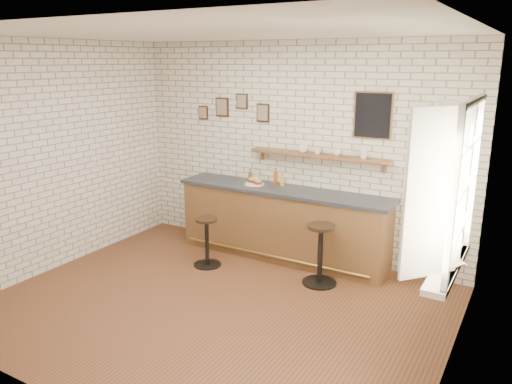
# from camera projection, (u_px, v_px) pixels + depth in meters

# --- Properties ---
(ground) EXTENTS (5.00, 5.00, 0.00)m
(ground) POSITION_uv_depth(u_px,v_px,m) (216.00, 306.00, 5.72)
(ground) COLOR brown
(ground) RESTS_ON ground
(bar_counter) EXTENTS (3.10, 0.65, 1.01)m
(bar_counter) POSITION_uv_depth(u_px,v_px,m) (282.00, 223.00, 7.02)
(bar_counter) COLOR brown
(bar_counter) RESTS_ON ground
(sandwich_plate) EXTENTS (0.28, 0.28, 0.01)m
(sandwich_plate) POSITION_uv_depth(u_px,v_px,m) (255.00, 184.00, 7.11)
(sandwich_plate) COLOR white
(sandwich_plate) RESTS_ON bar_counter
(ciabatta_sandwich) EXTENTS (0.27, 0.19, 0.08)m
(ciabatta_sandwich) POSITION_uv_depth(u_px,v_px,m) (255.00, 181.00, 7.09)
(ciabatta_sandwich) COLOR tan
(ciabatta_sandwich) RESTS_ON sandwich_plate
(potato_chips) EXTENTS (0.26, 0.18, 0.00)m
(potato_chips) POSITION_uv_depth(u_px,v_px,m) (253.00, 184.00, 7.11)
(potato_chips) COLOR gold
(potato_chips) RESTS_ON sandwich_plate
(bitters_bottle_brown) EXTENTS (0.06, 0.06, 0.18)m
(bitters_bottle_brown) POSITION_uv_depth(u_px,v_px,m) (250.00, 176.00, 7.28)
(bitters_bottle_brown) COLOR brown
(bitters_bottle_brown) RESTS_ON bar_counter
(bitters_bottle_white) EXTENTS (0.05, 0.05, 0.20)m
(bitters_bottle_white) POSITION_uv_depth(u_px,v_px,m) (257.00, 177.00, 7.22)
(bitters_bottle_white) COLOR beige
(bitters_bottle_white) RESTS_ON bar_counter
(bitters_bottle_amber) EXTENTS (0.06, 0.06, 0.24)m
(bitters_bottle_amber) POSITION_uv_depth(u_px,v_px,m) (275.00, 178.00, 7.07)
(bitters_bottle_amber) COLOR #8F4017
(bitters_bottle_amber) RESTS_ON bar_counter
(condiment_bottle_yellow) EXTENTS (0.05, 0.05, 0.17)m
(condiment_bottle_yellow) POSITION_uv_depth(u_px,v_px,m) (282.00, 181.00, 7.02)
(condiment_bottle_yellow) COLOR gold
(condiment_bottle_yellow) RESTS_ON bar_counter
(bar_stool_left) EXTENTS (0.38, 0.38, 0.68)m
(bar_stool_left) POSITION_uv_depth(u_px,v_px,m) (207.00, 240.00, 6.76)
(bar_stool_left) COLOR black
(bar_stool_left) RESTS_ON ground
(bar_stool_right) EXTENTS (0.45, 0.45, 0.78)m
(bar_stool_right) POSITION_uv_depth(u_px,v_px,m) (320.00, 253.00, 6.19)
(bar_stool_right) COLOR black
(bar_stool_right) RESTS_ON ground
(wall_shelf) EXTENTS (2.00, 0.18, 0.18)m
(wall_shelf) POSITION_uv_depth(u_px,v_px,m) (318.00, 156.00, 6.73)
(wall_shelf) COLOR brown
(wall_shelf) RESTS_ON ground
(shelf_cup_a) EXTENTS (0.17, 0.17, 0.10)m
(shelf_cup_a) POSITION_uv_depth(u_px,v_px,m) (303.00, 149.00, 6.82)
(shelf_cup_a) COLOR white
(shelf_cup_a) RESTS_ON wall_shelf
(shelf_cup_b) EXTENTS (0.11, 0.11, 0.09)m
(shelf_cup_b) POSITION_uv_depth(u_px,v_px,m) (318.00, 151.00, 6.72)
(shelf_cup_b) COLOR white
(shelf_cup_b) RESTS_ON wall_shelf
(shelf_cup_c) EXTENTS (0.15, 0.15, 0.09)m
(shelf_cup_c) POSITION_uv_depth(u_px,v_px,m) (337.00, 153.00, 6.58)
(shelf_cup_c) COLOR white
(shelf_cup_c) RESTS_ON wall_shelf
(shelf_cup_d) EXTENTS (0.11, 0.11, 0.10)m
(shelf_cup_d) POSITION_uv_depth(u_px,v_px,m) (363.00, 155.00, 6.41)
(shelf_cup_d) COLOR white
(shelf_cup_d) RESTS_ON wall_shelf
(back_wall_decor) EXTENTS (2.96, 0.02, 0.56)m
(back_wall_decor) POSITION_uv_depth(u_px,v_px,m) (310.00, 112.00, 6.74)
(back_wall_decor) COLOR black
(back_wall_decor) RESTS_ON ground
(window_sill) EXTENTS (0.20, 1.35, 0.06)m
(window_sill) POSITION_uv_depth(u_px,v_px,m) (448.00, 266.00, 4.57)
(window_sill) COLOR white
(window_sill) RESTS_ON ground
(casement_window) EXTENTS (0.40, 1.30, 1.56)m
(casement_window) POSITION_uv_depth(u_px,v_px,m) (451.00, 187.00, 4.40)
(casement_window) COLOR white
(casement_window) RESTS_ON ground
(book_lower) EXTENTS (0.24, 0.26, 0.02)m
(book_lower) POSITION_uv_depth(u_px,v_px,m) (446.00, 262.00, 4.57)
(book_lower) COLOR tan
(book_lower) RESTS_ON window_sill
(book_upper) EXTENTS (0.22, 0.24, 0.02)m
(book_upper) POSITION_uv_depth(u_px,v_px,m) (446.00, 261.00, 4.55)
(book_upper) COLOR tan
(book_upper) RESTS_ON book_lower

